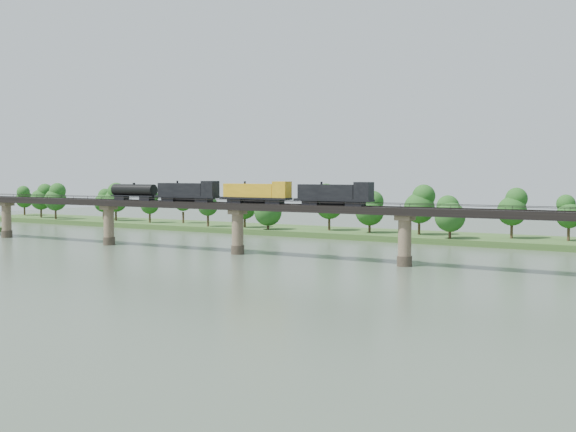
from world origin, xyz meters
The scene contains 6 objects.
ground centered at (0.00, 0.00, 0.00)m, with size 400.00×400.00×0.00m, color #394839.
far_bank centered at (0.00, 85.00, 0.80)m, with size 300.00×24.00×1.60m, color #2D4E1F.
bridge centered at (0.00, 30.00, 5.46)m, with size 236.00×30.00×11.50m.
bridge_superstructure centered at (0.00, 30.00, 11.79)m, with size 220.00×4.90×0.75m.
far_treeline centered at (-8.21, 80.52, 8.83)m, with size 289.06×17.54×13.60m.
freight_train centered at (-1.52, 30.00, 13.84)m, with size 71.14×2.77×4.90m.
Camera 1 is at (93.90, -101.29, 18.17)m, focal length 45.00 mm.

